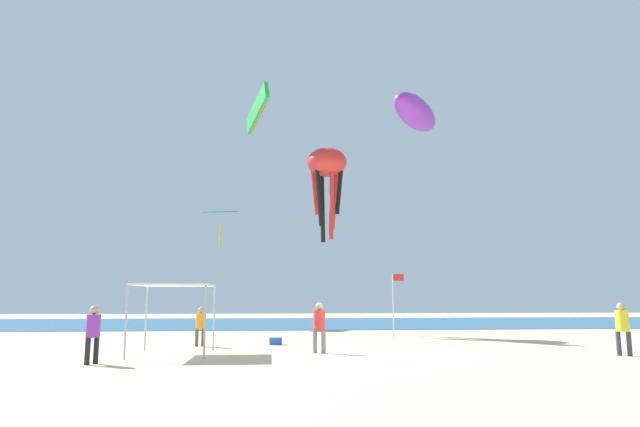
# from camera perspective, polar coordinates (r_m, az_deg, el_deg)

# --- Properties ---
(ground) EXTENTS (110.00, 110.00, 0.10)m
(ground) POSITION_cam_1_polar(r_m,az_deg,el_deg) (21.33, 2.97, -14.23)
(ground) COLOR beige
(ocean_strip) EXTENTS (110.00, 22.04, 0.03)m
(ocean_strip) POSITION_cam_1_polar(r_m,az_deg,el_deg) (47.34, -1.53, -11.07)
(ocean_strip) COLOR #28608C
(ocean_strip) RESTS_ON ground
(canopy_tent) EXTENTS (2.70, 3.17, 2.55)m
(canopy_tent) POSITION_cam_1_polar(r_m,az_deg,el_deg) (21.55, -14.58, -7.37)
(canopy_tent) COLOR #B2B2B7
(canopy_tent) RESTS_ON ground
(person_near_tent) EXTENTS (0.43, 0.43, 1.80)m
(person_near_tent) POSITION_cam_1_polar(r_m,az_deg,el_deg) (19.26, -22.11, -10.92)
(person_near_tent) COLOR black
(person_near_tent) RESTS_ON ground
(person_leftmost) EXTENTS (0.48, 0.44, 1.87)m
(person_leftmost) POSITION_cam_1_polar(r_m,az_deg,el_deg) (21.53, -0.08, -11.13)
(person_leftmost) COLOR slate
(person_leftmost) RESTS_ON ground
(person_central) EXTENTS (0.39, 0.39, 1.65)m
(person_central) POSITION_cam_1_polar(r_m,az_deg,el_deg) (24.99, -12.09, -10.89)
(person_central) COLOR brown
(person_central) RESTS_ON ground
(person_rightmost) EXTENTS (0.46, 0.45, 1.88)m
(person_rightmost) POSITION_cam_1_polar(r_m,az_deg,el_deg) (23.23, 28.43, -9.90)
(person_rightmost) COLOR #33384C
(person_rightmost) RESTS_ON ground
(banner_flag) EXTENTS (0.61, 0.06, 3.27)m
(banner_flag) POSITION_cam_1_polar(r_m,az_deg,el_deg) (29.17, 7.60, -8.63)
(banner_flag) COLOR silver
(banner_flag) RESTS_ON ground
(cooler_box) EXTENTS (0.57, 0.37, 0.35)m
(cooler_box) POSITION_cam_1_polar(r_m,az_deg,el_deg) (25.48, -4.54, -12.79)
(cooler_box) COLOR blue
(cooler_box) RESTS_ON ground
(kite_diamond_teal) EXTENTS (2.55, 2.54, 2.97)m
(kite_diamond_teal) POSITION_cam_1_polar(r_m,az_deg,el_deg) (41.83, -10.05, -0.04)
(kite_diamond_teal) COLOR teal
(kite_inflatable_purple) EXTENTS (4.51, 5.67, 2.06)m
(kite_inflatable_purple) POSITION_cam_1_polar(r_m,az_deg,el_deg) (33.11, 9.68, 10.12)
(kite_inflatable_purple) COLOR purple
(kite_parafoil_green) EXTENTS (1.64, 4.08, 2.55)m
(kite_parafoil_green) POSITION_cam_1_polar(r_m,az_deg,el_deg) (38.03, -6.40, 10.51)
(kite_parafoil_green) COLOR green
(kite_octopus_red) EXTENTS (2.94, 2.94, 5.73)m
(kite_octopus_red) POSITION_cam_1_polar(r_m,az_deg,el_deg) (34.33, 0.70, 4.75)
(kite_octopus_red) COLOR red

